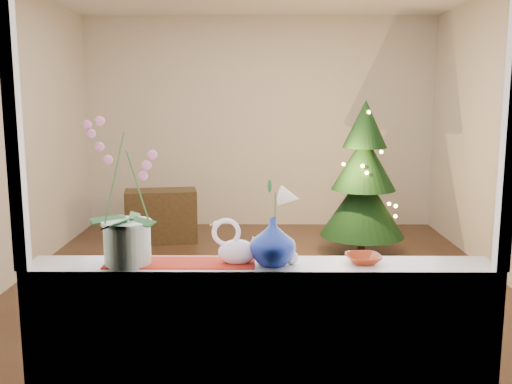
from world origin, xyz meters
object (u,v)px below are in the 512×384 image
blue_vase (273,238)px  xmas_tree (364,178)px  swan (237,242)px  amber_dish (363,260)px  paperweight (292,258)px  side_table (161,216)px  orchid_pot (125,192)px

blue_vase → xmas_tree: bearing=73.2°
swan → amber_dish: (0.59, 0.01, -0.09)m
paperweight → side_table: size_ratio=0.08×
paperweight → blue_vase: bearing=-176.3°
blue_vase → side_table: 4.22m
swan → xmas_tree: (1.23, 3.50, -0.19)m
orchid_pot → swan: orchid_pot is taller
swan → paperweight: 0.26m
xmas_tree → side_table: size_ratio=2.03×
orchid_pot → paperweight: (0.76, 0.00, -0.31)m
blue_vase → xmas_tree: size_ratio=0.15×
amber_dish → side_table: size_ratio=0.17×
blue_vase → xmas_tree: 3.68m
orchid_pot → paperweight: 0.83m
orchid_pot → swan: 0.56m
amber_dish → xmas_tree: 3.55m
blue_vase → amber_dish: blue_vase is taller
xmas_tree → side_table: (-2.27, 0.46, -0.52)m
paperweight → amber_dish: (0.34, 0.02, -0.01)m
paperweight → xmas_tree: 3.64m
orchid_pot → amber_dish: size_ratio=4.83×
orchid_pot → side_table: orchid_pot is taller
orchid_pot → blue_vase: orchid_pot is taller
blue_vase → side_table: (-1.21, 3.98, -0.74)m
swan → xmas_tree: 3.71m
xmas_tree → side_table: bearing=168.5°
xmas_tree → blue_vase: bearing=-106.8°
orchid_pot → xmas_tree: 3.94m
swan → blue_vase: 0.17m
amber_dish → orchid_pot: bearing=-178.8°
blue_vase → side_table: size_ratio=0.31×
blue_vase → orchid_pot: bearing=179.9°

